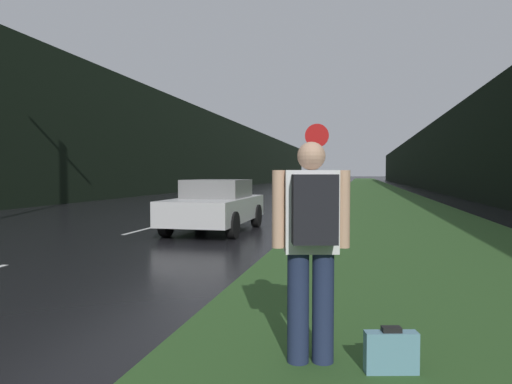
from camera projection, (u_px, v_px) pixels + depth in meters
grass_verge at (375, 192)px, 38.73m from camera, size 6.00×240.00×0.02m
lane_stripe_c at (149, 228)px, 13.25m from camera, size 0.12×3.00×0.01m
lane_stripe_d at (221, 210)px, 20.07m from camera, size 0.12×3.00×0.01m
lane_stripe_e at (256, 201)px, 26.89m from camera, size 0.12×3.00×0.01m
treeline_far_side at (216, 153)px, 52.20m from camera, size 2.00×140.00×8.03m
treeline_near_side at (432, 159)px, 47.01m from camera, size 2.00×140.00×6.19m
stop_sign at (317, 165)px, 12.87m from camera, size 0.67×0.07×2.99m
hitchhiker_with_backpack at (311, 238)px, 3.70m from camera, size 0.62×0.50×1.84m
suitcase at (391, 353)px, 3.56m from camera, size 0.43×0.21×0.39m
car_passing_near at (216, 205)px, 12.53m from camera, size 1.94×4.14×1.42m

